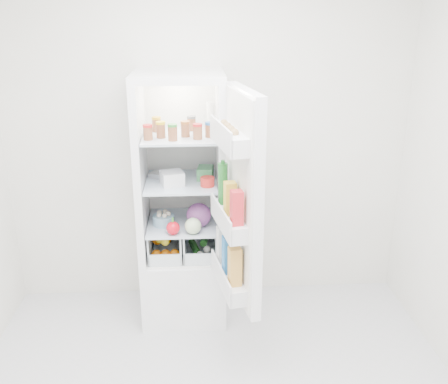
{
  "coord_description": "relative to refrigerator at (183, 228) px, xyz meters",
  "views": [
    {
      "loc": [
        -0.1,
        -2.12,
        2.18
      ],
      "look_at": [
        0.09,
        0.95,
        1.05
      ],
      "focal_mm": 40.0,
      "sensor_mm": 36.0,
      "label": 1
    }
  ],
  "objects": [
    {
      "name": "shelf_top",
      "position": [
        -0.0,
        -0.06,
        0.71
      ],
      "size": [
        0.49,
        0.53,
        0.02
      ],
      "primitive_type": "cube",
      "color": "silver",
      "rests_on": "refrigerator"
    },
    {
      "name": "citrus_pile",
      "position": [
        -0.13,
        -0.12,
        -0.07
      ],
      "size": [
        0.2,
        0.24,
        0.16
      ],
      "color": "orange",
      "rests_on": "refrigerator"
    },
    {
      "name": "refrigerator",
      "position": [
        0.0,
        0.0,
        0.0
      ],
      "size": [
        0.6,
        0.6,
        1.8
      ],
      "color": "white",
      "rests_on": "ground"
    },
    {
      "name": "foil_tray",
      "position": [
        -0.15,
        0.02,
        0.41
      ],
      "size": [
        0.17,
        0.15,
        0.03
      ],
      "primitive_type": "cube",
      "rotation": [
        0.0,
        0.0,
        -0.42
      ],
      "color": "#B8B8BD",
      "rests_on": "shelf_mid"
    },
    {
      "name": "tin_red",
      "position": [
        0.18,
        -0.19,
        0.42
      ],
      "size": [
        0.1,
        0.1,
        0.06
      ],
      "primitive_type": "cylinder",
      "rotation": [
        0.0,
        0.0,
        0.1
      ],
      "color": "red",
      "rests_on": "shelf_mid"
    },
    {
      "name": "shelf_mid",
      "position": [
        -0.0,
        -0.06,
        0.38
      ],
      "size": [
        0.49,
        0.53,
        0.02
      ],
      "primitive_type": "cube",
      "color": "silver",
      "rests_on": "refrigerator"
    },
    {
      "name": "salad_bag",
      "position": [
        0.08,
        -0.27,
        0.14
      ],
      "size": [
        0.11,
        0.11,
        0.11
      ],
      "primitive_type": "sphere",
      "color": "beige",
      "rests_on": "shelf_low"
    },
    {
      "name": "bell_pepper",
      "position": [
        -0.06,
        -0.28,
        0.13
      ],
      "size": [
        0.09,
        0.09,
        0.09
      ],
      "primitive_type": "sphere",
      "color": "red",
      "rests_on": "shelf_low"
    },
    {
      "name": "red_cabbage",
      "position": [
        0.12,
        -0.15,
        0.17
      ],
      "size": [
        0.17,
        0.17,
        0.17
      ],
      "primitive_type": "sphere",
      "color": "#541E58",
      "rests_on": "shelf_low"
    },
    {
      "name": "squeeze_bottle",
      "position": [
        0.21,
        0.1,
        0.82
      ],
      "size": [
        0.06,
        0.06,
        0.19
      ],
      "primitive_type": "cylinder",
      "rotation": [
        0.0,
        0.0,
        0.01
      ],
      "color": "white",
      "rests_on": "shelf_top"
    },
    {
      "name": "mushroom_bowl",
      "position": [
        -0.13,
        -0.11,
        0.12
      ],
      "size": [
        0.19,
        0.19,
        0.07
      ],
      "primitive_type": "cylinder",
      "rotation": [
        0.0,
        0.0,
        -0.31
      ],
      "color": "#83ADC3",
      "rests_on": "shelf_low"
    },
    {
      "name": "fridge_door",
      "position": [
        0.35,
        -0.63,
        0.43
      ],
      "size": [
        0.26,
        0.6,
        1.3
      ],
      "rotation": [
        0.0,
        0.0,
        1.75
      ],
      "color": "white",
      "rests_on": "refrigerator"
    },
    {
      "name": "tub_green",
      "position": [
        0.17,
        -0.02,
        0.43
      ],
      "size": [
        0.12,
        0.16,
        0.08
      ],
      "primitive_type": "cube",
      "rotation": [
        0.0,
        0.0,
        -0.13
      ],
      "color": "#3E8A4E",
      "rests_on": "shelf_mid"
    },
    {
      "name": "tub_white",
      "position": [
        -0.06,
        -0.14,
        0.44
      ],
      "size": [
        0.18,
        0.18,
        0.09
      ],
      "primitive_type": "cube",
      "rotation": [
        0.0,
        0.0,
        0.27
      ],
      "color": "white",
      "rests_on": "shelf_mid"
    },
    {
      "name": "shelf_low",
      "position": [
        -0.0,
        -0.06,
        0.07
      ],
      "size": [
        0.49,
        0.53,
        0.01
      ],
      "primitive_type": "cube",
      "color": "silver",
      "rests_on": "refrigerator"
    },
    {
      "name": "crisper_right",
      "position": [
        0.12,
        -0.06,
        -0.06
      ],
      "size": [
        0.23,
        0.46,
        0.22
      ],
      "primitive_type": null,
      "color": "silver",
      "rests_on": "refrigerator"
    },
    {
      "name": "condiment_jars",
      "position": [
        -0.01,
        -0.12,
        0.76
      ],
      "size": [
        0.46,
        0.34,
        0.08
      ],
      "color": "#B21919",
      "rests_on": "shelf_top"
    },
    {
      "name": "crisper_left",
      "position": [
        -0.12,
        -0.06,
        -0.06
      ],
      "size": [
        0.23,
        0.46,
        0.22
      ],
      "primitive_type": null,
      "color": "silver",
      "rests_on": "refrigerator"
    },
    {
      "name": "veg_pile",
      "position": [
        0.13,
        -0.06,
        -0.1
      ],
      "size": [
        0.16,
        0.3,
        0.1
      ],
      "color": "#1D4D19",
      "rests_on": "refrigerator"
    },
    {
      "name": "room_walls",
      "position": [
        0.2,
        -1.25,
        0.93
      ],
      "size": [
        3.02,
        3.02,
        2.61
      ],
      "color": "silver",
      "rests_on": "ground"
    }
  ]
}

